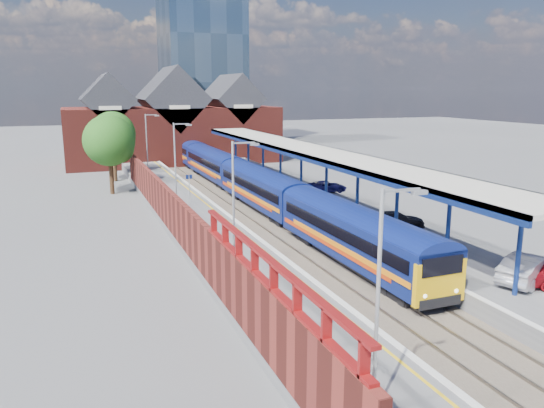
{
  "coord_description": "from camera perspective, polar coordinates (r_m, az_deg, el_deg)",
  "views": [
    {
      "loc": [
        -14.32,
        -20.04,
        10.63
      ],
      "look_at": [
        -1.14,
        14.33,
        2.6
      ],
      "focal_mm": 35.0,
      "sensor_mm": 36.0,
      "label": 1
    }
  ],
  "objects": [
    {
      "name": "platform_sign",
      "position": [
        45.71,
        -8.9,
        2.15
      ],
      "size": [
        0.55,
        0.08,
        2.5
      ],
      "color": "#A5A8AA",
      "rests_on": "left_platform"
    },
    {
      "name": "coping_left",
      "position": [
        42.67,
        -5.25,
        -0.76
      ],
      "size": [
        0.3,
        76.0,
        0.05
      ],
      "primitive_type": "cube",
      "color": "silver",
      "rests_on": "left_platform"
    },
    {
      "name": "parked_car_silver",
      "position": [
        29.99,
        25.98,
        -6.2
      ],
      "size": [
        4.82,
        3.14,
        1.5
      ],
      "primitive_type": "imported",
      "rotation": [
        0.0,
        0.0,
        1.94
      ],
      "color": "silver",
      "rests_on": "right_platform"
    },
    {
      "name": "ground",
      "position": [
        53.12,
        -4.91,
        0.72
      ],
      "size": [
        240.0,
        240.0,
        0.0
      ],
      "primitive_type": "plane",
      "color": "#5B5B5E",
      "rests_on": "ground"
    },
    {
      "name": "brick_wall",
      "position": [
        35.12,
        -10.2,
        -1.36
      ],
      "size": [
        0.35,
        50.0,
        3.86
      ],
      "color": "maroon",
      "rests_on": "left_platform"
    },
    {
      "name": "lamp_post_a",
      "position": [
        15.49,
        11.76,
        -9.29
      ],
      "size": [
        1.48,
        0.18,
        7.0
      ],
      "color": "#A5A8AA",
      "rests_on": "left_platform"
    },
    {
      "name": "station_building",
      "position": [
        79.51,
        -10.67,
        8.36
      ],
      "size": [
        30.0,
        12.12,
        13.78
      ],
      "color": "maroon",
      "rests_on": "ground"
    },
    {
      "name": "train",
      "position": [
        54.91,
        -3.99,
        3.36
      ],
      "size": [
        2.94,
        65.92,
        3.45
      ],
      "color": "navy",
      "rests_on": "ground"
    },
    {
      "name": "lamp_post_d",
      "position": [
        58.86,
        -13.19,
        6.48
      ],
      "size": [
        1.48,
        0.18,
        7.0
      ],
      "color": "#A5A8AA",
      "rests_on": "left_platform"
    },
    {
      "name": "parked_car_blue",
      "position": [
        50.64,
        5.89,
        1.89
      ],
      "size": [
        4.08,
        2.37,
        1.07
      ],
      "primitive_type": "imported",
      "rotation": [
        0.0,
        0.0,
        1.41
      ],
      "color": "navy",
      "rests_on": "right_platform"
    },
    {
      "name": "parked_car_dark",
      "position": [
        38.2,
        13.17,
        -1.69
      ],
      "size": [
        4.34,
        2.16,
        1.21
      ],
      "primitive_type": "imported",
      "rotation": [
        0.0,
        0.0,
        1.46
      ],
      "color": "black",
      "rests_on": "right_platform"
    },
    {
      "name": "coping_right",
      "position": [
        44.73,
        2.53,
        -0.11
      ],
      "size": [
        0.3,
        76.0,
        0.05
      ],
      "primitive_type": "cube",
      "color": "silver",
      "rests_on": "right_platform"
    },
    {
      "name": "left_platform",
      "position": [
        42.23,
        -8.31,
        -1.71
      ],
      "size": [
        5.0,
        76.0,
        1.0
      ],
      "primitive_type": "cube",
      "color": "#565659",
      "rests_on": "ground"
    },
    {
      "name": "tree_far",
      "position": [
        64.36,
        -16.61,
        7.09
      ],
      "size": [
        5.2,
        5.2,
        8.1
      ],
      "color": "#382314",
      "rests_on": "ground"
    },
    {
      "name": "glass_tower",
      "position": [
        103.4,
        -7.64,
        17.51
      ],
      "size": [
        14.2,
        14.2,
        40.3
      ],
      "color": "#425A71",
      "rests_on": "ground"
    },
    {
      "name": "rails",
      "position": [
        43.8,
        -1.26,
        -1.58
      ],
      "size": [
        4.51,
        76.0,
        0.14
      ],
      "color": "slate",
      "rests_on": "ground"
    },
    {
      "name": "right_platform",
      "position": [
        46.03,
        5.78,
        -0.47
      ],
      "size": [
        6.0,
        76.0,
        1.0
      ],
      "primitive_type": "cube",
      "color": "#565659",
      "rests_on": "ground"
    },
    {
      "name": "canopy",
      "position": [
        46.74,
        4.26,
        5.66
      ],
      "size": [
        4.5,
        52.0,
        4.48
      ],
      "color": "navy",
      "rests_on": "right_platform"
    },
    {
      "name": "lamp_post_b",
      "position": [
        27.81,
        -3.9,
        0.58
      ],
      "size": [
        1.48,
        0.18,
        7.0
      ],
      "color": "#A5A8AA",
      "rests_on": "left_platform"
    },
    {
      "name": "tree_near",
      "position": [
        56.34,
        -16.95,
        6.4
      ],
      "size": [
        5.2,
        5.2,
        8.1
      ],
      "color": "#382314",
      "rests_on": "ground"
    },
    {
      "name": "lamp_post_c",
      "position": [
        43.16,
        -10.2,
        4.6
      ],
      "size": [
        1.48,
        0.18,
        7.0
      ],
      "color": "#A5A8AA",
      "rests_on": "left_platform"
    },
    {
      "name": "ballast_bed",
      "position": [
        43.83,
        -1.26,
        -1.7
      ],
      "size": [
        6.0,
        76.0,
        0.06
      ],
      "primitive_type": "cube",
      "color": "#473D33",
      "rests_on": "ground"
    },
    {
      "name": "yellow_line",
      "position": [
        42.52,
        -6.03,
        -0.85
      ],
      "size": [
        0.14,
        76.0,
        0.01
      ],
      "primitive_type": "cube",
      "color": "yellow",
      "rests_on": "left_platform"
    }
  ]
}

